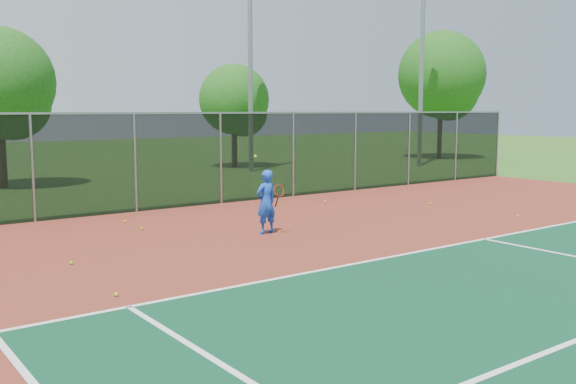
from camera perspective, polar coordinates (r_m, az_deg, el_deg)
name	(u,v)px	position (r m, az deg, el deg)	size (l,w,h in m)	color
ground	(553,280)	(12.91, 22.49, -7.21)	(120.00, 120.00, 0.00)	#2A5F1B
court_apron	(465,259)	(14.00, 15.45, -5.76)	(30.00, 20.00, 0.02)	maroon
fence_back	(221,157)	(21.36, -6.01, 3.10)	(30.00, 0.06, 3.03)	black
tennis_player	(266,202)	(16.07, -1.96, -0.87)	(0.62, 0.64, 1.99)	blue
practice_ball_0	(325,201)	(21.70, 3.33, -0.81)	(0.07, 0.07, 0.07)	#B4D919
practice_ball_1	(142,228)	(17.12, -12.87, -3.16)	(0.07, 0.07, 0.07)	#B4D919
practice_ball_2	(125,221)	(18.30, -14.30, -2.54)	(0.07, 0.07, 0.07)	#B4D919
practice_ball_3	(71,263)	(13.69, -18.71, -5.99)	(0.07, 0.07, 0.07)	#B4D919
practice_ball_4	(431,203)	(21.61, 12.55, -1.00)	(0.07, 0.07, 0.07)	#B4D919
practice_ball_5	(518,216)	(19.80, 19.75, -2.01)	(0.07, 0.07, 0.07)	#B4D919
practice_ball_7	(116,294)	(11.20, -15.03, -8.78)	(0.07, 0.07, 0.07)	#B4D919
floodlight_n	(250,25)	(32.97, -3.40, 14.63)	(0.90, 0.40, 13.09)	gray
floodlight_ne	(422,32)	(36.54, 11.87, 13.77)	(0.90, 0.40, 13.09)	gray
tree_back_left	(2,87)	(28.08, -24.11, 8.52)	(4.36, 4.36, 6.40)	#322112
tree_back_mid	(236,103)	(35.15, -4.62, 7.92)	(3.81, 3.81, 5.59)	#322112
tree_back_right	(443,79)	(42.69, 13.63, 9.77)	(5.54, 5.54, 8.13)	#322112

